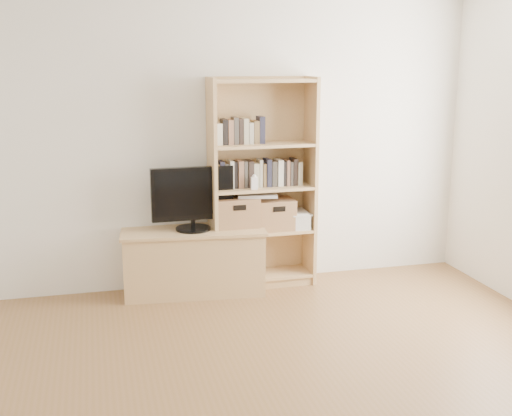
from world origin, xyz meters
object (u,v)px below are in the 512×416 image
object	(u,v)px
tv_stand	(194,263)
bookshelf	(262,184)
basket_right	(275,214)
laptop	(257,195)
television	(193,198)
basket_left	(235,214)
baby_monitor	(254,183)

from	to	relation	value
tv_stand	bookshelf	size ratio (longest dim) A/B	0.64
basket_right	laptop	world-z (taller)	laptop
tv_stand	bookshelf	distance (m)	0.90
television	basket_left	world-z (taller)	television
basket_left	laptop	bearing A→B (deg)	-3.27
tv_stand	television	size ratio (longest dim) A/B	1.69
television	baby_monitor	xyz separation A→B (m)	(0.52, -0.05, 0.11)
bookshelf	tv_stand	bearing A→B (deg)	-175.74
tv_stand	bookshelf	bearing A→B (deg)	10.95
tv_stand	baby_monitor	world-z (taller)	baby_monitor
basket_right	baby_monitor	bearing A→B (deg)	-155.55
bookshelf	laptop	xyz separation A→B (m)	(-0.05, -0.02, -0.09)
tv_stand	laptop	size ratio (longest dim) A/B	3.47
basket_left	basket_right	xyz separation A→B (m)	(0.36, 0.01, -0.02)
television	laptop	xyz separation A→B (m)	(0.57, 0.04, -0.01)
tv_stand	basket_left	world-z (taller)	basket_left
bookshelf	basket_left	bearing A→B (deg)	-178.81
television	laptop	bearing A→B (deg)	2.35
television	bookshelf	bearing A→B (deg)	3.46
basket_right	laptop	distance (m)	0.25
basket_right	bookshelf	bearing A→B (deg)	177.51
basket_right	basket_left	bearing A→B (deg)	-179.89
tv_stand	basket_left	distance (m)	0.55
bookshelf	television	distance (m)	0.63
television	basket_left	distance (m)	0.42
television	basket_right	xyz separation A→B (m)	(0.74, 0.05, -0.19)
laptop	baby_monitor	bearing A→B (deg)	-107.92
baby_monitor	basket_right	bearing A→B (deg)	26.42
bookshelf	laptop	bearing A→B (deg)	-164.08
laptop	basket_right	bearing A→B (deg)	15.06
baby_monitor	basket_left	world-z (taller)	baby_monitor
bookshelf	basket_left	xyz separation A→B (m)	(-0.24, -0.01, -0.25)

